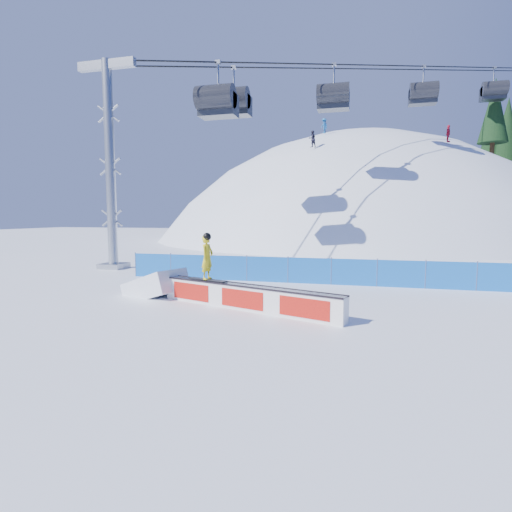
# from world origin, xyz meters

# --- Properties ---
(ground) EXTENTS (160.00, 160.00, 0.00)m
(ground) POSITION_xyz_m (0.00, 0.00, 0.00)
(ground) COLOR white
(ground) RESTS_ON ground
(snow_hill) EXTENTS (64.00, 64.00, 64.00)m
(snow_hill) POSITION_xyz_m (0.00, 42.00, -18.00)
(snow_hill) COLOR white
(snow_hill) RESTS_ON ground
(safety_fence) EXTENTS (22.05, 0.05, 1.30)m
(safety_fence) POSITION_xyz_m (0.00, 4.50, 0.60)
(safety_fence) COLOR blue
(safety_fence) RESTS_ON ground
(chairlift) EXTENTS (40.80, 41.70, 22.00)m
(chairlift) POSITION_xyz_m (4.74, 27.49, 16.89)
(chairlift) COLOR #989DA5
(chairlift) RESTS_ON ground
(rail_box) EXTENTS (6.80, 2.84, 0.85)m
(rail_box) POSITION_xyz_m (-3.43, -1.17, 0.42)
(rail_box) COLOR white
(rail_box) RESTS_ON ground
(snow_ramp) EXTENTS (2.81, 2.26, 1.52)m
(snow_ramp) POSITION_xyz_m (-7.58, 0.32, 0.00)
(snow_ramp) COLOR white
(snow_ramp) RESTS_ON ground
(snowboarder) EXTENTS (1.62, 0.82, 1.69)m
(snowboarder) POSITION_xyz_m (-5.01, -0.60, 1.68)
(snowboarder) COLOR black
(snowboarder) RESTS_ON rail_box
(distant_skiers) EXTENTS (20.08, 7.04, 7.65)m
(distant_skiers) POSITION_xyz_m (2.28, 29.64, 10.93)
(distant_skiers) COLOR black
(distant_skiers) RESTS_ON ground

